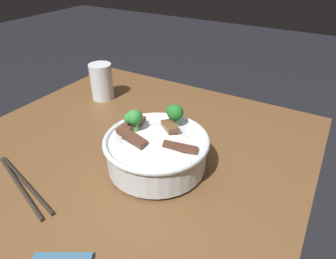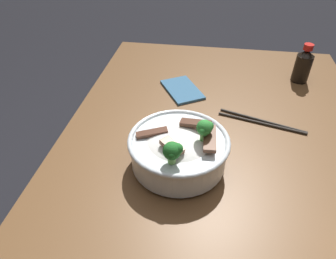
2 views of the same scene
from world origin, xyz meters
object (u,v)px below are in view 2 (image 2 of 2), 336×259
Objects in this scene: chopsticks_pair at (262,122)px; soy_sauce_bottle at (303,65)px; rice_bowl at (179,149)px; folded_napkin at (182,90)px.

soy_sauce_bottle is (-0.26, 0.14, 0.05)m from chopsticks_pair.
chopsticks_pair is (-0.19, 0.21, -0.05)m from rice_bowl.
chopsticks_pair is at bearing 132.84° from rice_bowl.
rice_bowl is 1.78× the size of soy_sauce_bottle.
rice_bowl is at bearing 4.87° from folded_napkin.
rice_bowl is 1.53× the size of folded_napkin.
rice_bowl is at bearing -47.16° from chopsticks_pair.
soy_sauce_bottle reaches higher than folded_napkin.
rice_bowl is 0.97× the size of chopsticks_pair.
folded_napkin reaches higher than chopsticks_pair.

